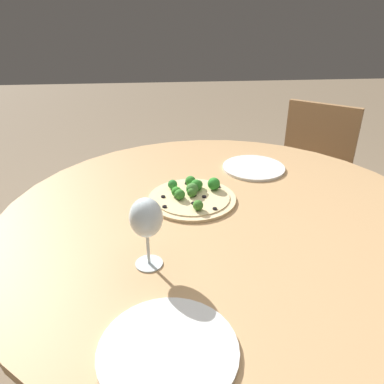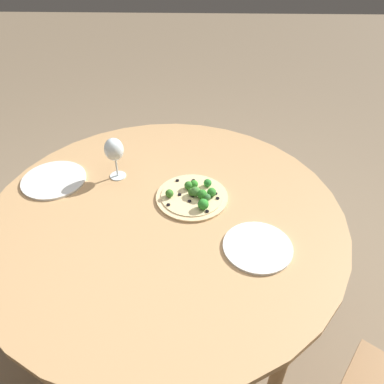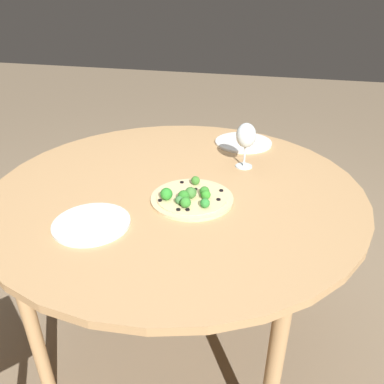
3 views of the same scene
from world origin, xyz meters
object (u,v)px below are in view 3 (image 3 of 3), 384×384
Objects in this scene: pizza at (191,197)px; plate_far at (243,142)px; plate_near at (92,223)px; wine_glass at (246,136)px.

pizza is 0.59m from plate_far.
pizza is at bearing -138.88° from plate_near.
pizza reaches higher than plate_near.
plate_near is at bearing 66.46° from plate_far.
pizza is at bearing 80.61° from plate_far.
wine_glass reaches higher than plate_far.
wine_glass is at bearing -125.55° from plate_near.
pizza is 0.34m from plate_near.
plate_near is at bearing 54.45° from wine_glass.
wine_glass is at bearing 98.44° from plate_far.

